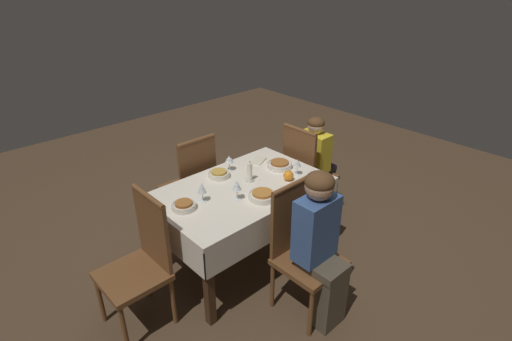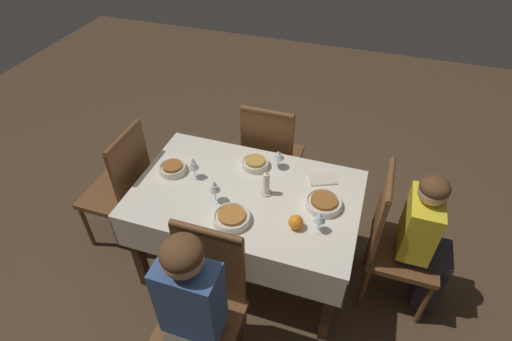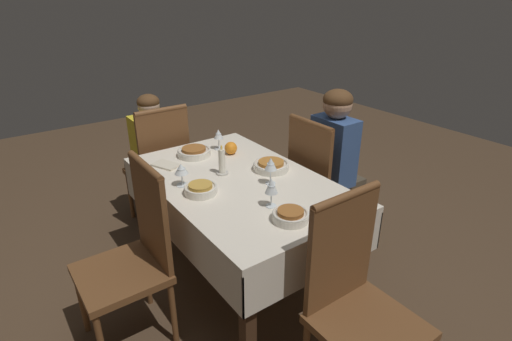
# 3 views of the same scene
# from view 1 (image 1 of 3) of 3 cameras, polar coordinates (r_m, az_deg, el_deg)

# --- Properties ---
(ground_plane) EXTENTS (8.00, 8.00, 0.00)m
(ground_plane) POSITION_cam_1_polar(r_m,az_deg,el_deg) (3.61, -1.90, -12.58)
(ground_plane) COLOR #4C3826
(dining_table) EXTENTS (1.39, 0.87, 0.74)m
(dining_table) POSITION_cam_1_polar(r_m,az_deg,el_deg) (3.24, -2.07, -3.81)
(dining_table) COLOR silver
(dining_table) RESTS_ON ground_plane
(chair_south) EXTENTS (0.42, 0.42, 1.00)m
(chair_south) POSITION_cam_1_polar(r_m,az_deg,el_deg) (2.91, 6.53, -10.63)
(chair_south) COLOR brown
(chair_south) RESTS_ON ground_plane
(chair_east) EXTENTS (0.42, 0.42, 1.00)m
(chair_east) POSITION_cam_1_polar(r_m,az_deg,el_deg) (3.93, 7.10, 0.07)
(chair_east) COLOR brown
(chair_east) RESTS_ON ground_plane
(chair_west) EXTENTS (0.42, 0.42, 1.00)m
(chair_west) POSITION_cam_1_polar(r_m,az_deg,el_deg) (2.89, -16.10, -12.03)
(chair_west) COLOR brown
(chair_west) RESTS_ON ground_plane
(chair_north) EXTENTS (0.42, 0.42, 1.00)m
(chair_north) POSITION_cam_1_polar(r_m,az_deg,el_deg) (3.74, -9.11, -1.62)
(chair_north) COLOR brown
(chair_north) RESTS_ON ground_plane
(person_adult_denim) EXTENTS (0.30, 0.34, 1.16)m
(person_adult_denim) POSITION_cam_1_polar(r_m,az_deg,el_deg) (2.75, 9.25, -9.94)
(person_adult_denim) COLOR #4C4233
(person_adult_denim) RESTS_ON ground_plane
(person_child_yellow) EXTENTS (0.33, 0.30, 1.05)m
(person_child_yellow) POSITION_cam_1_polar(r_m,az_deg,el_deg) (4.04, 8.73, 1.38)
(person_child_yellow) COLOR #282833
(person_child_yellow) RESTS_ON ground_plane
(bowl_south) EXTENTS (0.22, 0.22, 0.06)m
(bowl_south) POSITION_cam_1_polar(r_m,az_deg,el_deg) (3.02, 0.89, -3.56)
(bowl_south) COLOR silver
(bowl_south) RESTS_ON dining_table
(wine_glass_south) EXTENTS (0.07, 0.07, 0.16)m
(wine_glass_south) POSITION_cam_1_polar(r_m,az_deg,el_deg) (2.97, -2.75, -2.20)
(wine_glass_south) COLOR white
(wine_glass_south) RESTS_ON dining_table
(bowl_east) EXTENTS (0.22, 0.22, 0.06)m
(bowl_east) POSITION_cam_1_polar(r_m,az_deg,el_deg) (3.49, 3.39, 0.86)
(bowl_east) COLOR silver
(bowl_east) RESTS_ON dining_table
(wine_glass_east) EXTENTS (0.07, 0.07, 0.14)m
(wine_glass_east) POSITION_cam_1_polar(r_m,az_deg,el_deg) (3.35, 5.92, 0.97)
(wine_glass_east) COLOR white
(wine_glass_east) RESTS_ON dining_table
(bowl_west) EXTENTS (0.18, 0.18, 0.06)m
(bowl_west) POSITION_cam_1_polar(r_m,az_deg,el_deg) (2.94, -10.27, -4.94)
(bowl_west) COLOR silver
(bowl_west) RESTS_ON dining_table
(wine_glass_west) EXTENTS (0.07, 0.07, 0.16)m
(wine_glass_west) POSITION_cam_1_polar(r_m,az_deg,el_deg) (2.97, -7.75, -2.53)
(wine_glass_west) COLOR white
(wine_glass_west) RESTS_ON dining_table
(bowl_north) EXTENTS (0.18, 0.18, 0.06)m
(bowl_north) POSITION_cam_1_polar(r_m,az_deg,el_deg) (3.34, -5.30, -0.49)
(bowl_north) COLOR silver
(bowl_north) RESTS_ON dining_table
(wine_glass_north) EXTENTS (0.08, 0.08, 0.13)m
(wine_glass_north) POSITION_cam_1_polar(r_m,az_deg,el_deg) (3.41, -3.86, 1.53)
(wine_glass_north) COLOR white
(wine_glass_north) RESTS_ON dining_table
(candle_centerpiece) EXTENTS (0.07, 0.07, 0.18)m
(candle_centerpiece) POSITION_cam_1_polar(r_m,az_deg,el_deg) (3.25, -0.89, -0.35)
(candle_centerpiece) COLOR beige
(candle_centerpiece) RESTS_ON dining_table
(orange_fruit) EXTENTS (0.08, 0.08, 0.08)m
(orange_fruit) POSITION_cam_1_polar(r_m,az_deg,el_deg) (3.28, 4.66, -0.73)
(orange_fruit) COLOR orange
(orange_fruit) RESTS_ON dining_table
(napkin_red_folded) EXTENTS (0.20, 0.16, 0.01)m
(napkin_red_folded) POSITION_cam_1_polar(r_m,az_deg,el_deg) (3.61, 0.32, 1.47)
(napkin_red_folded) COLOR beige
(napkin_red_folded) RESTS_ON dining_table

